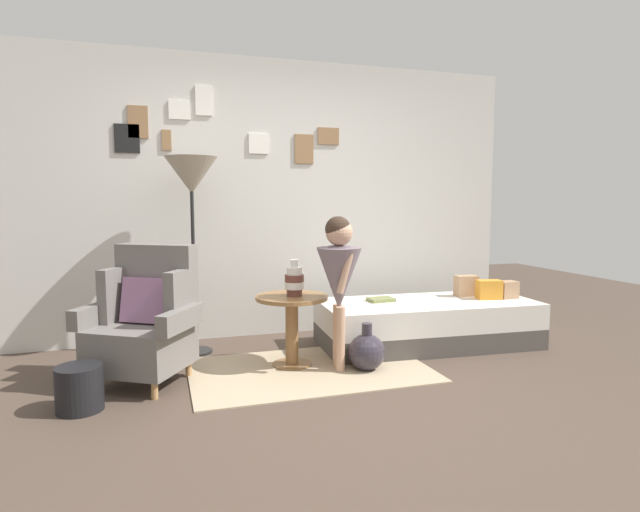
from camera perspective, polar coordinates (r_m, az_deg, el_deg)
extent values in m
plane|color=#4C3D33|center=(3.37, 2.48, -16.29)|extent=(12.00, 12.00, 0.00)
cube|color=beige|center=(5.00, -5.10, 6.24)|extent=(4.80, 0.10, 2.60)
cube|color=black|center=(4.86, -20.51, 12.05)|extent=(0.21, 0.02, 0.24)
cube|color=#9C9C94|center=(4.86, -20.52, 12.05)|extent=(0.16, 0.01, 0.19)
cube|color=olive|center=(5.04, -1.78, 11.71)|extent=(0.18, 0.02, 0.27)
cube|color=slate|center=(5.03, -1.77, 11.72)|extent=(0.14, 0.01, 0.21)
cube|color=olive|center=(4.86, -16.56, 12.15)|extent=(0.08, 0.02, 0.18)
cube|color=gray|center=(4.85, -16.56, 12.15)|extent=(0.06, 0.01, 0.14)
cube|color=olive|center=(5.12, 0.93, 13.08)|extent=(0.21, 0.02, 0.16)
cube|color=slate|center=(5.12, 0.94, 13.08)|extent=(0.16, 0.01, 0.12)
cube|color=white|center=(4.94, -6.81, 12.19)|extent=(0.18, 0.02, 0.18)
cube|color=#5A5A59|center=(4.94, -6.80, 12.20)|extent=(0.14, 0.01, 0.14)
cube|color=white|center=(4.90, -15.26, 15.26)|extent=(0.18, 0.02, 0.16)
cube|color=gray|center=(4.89, -15.26, 15.27)|extent=(0.14, 0.01, 0.13)
cube|color=white|center=(4.93, -12.72, 16.35)|extent=(0.15, 0.02, 0.26)
cube|color=gray|center=(4.92, -12.72, 16.36)|extent=(0.11, 0.01, 0.20)
cube|color=olive|center=(4.88, -19.43, 13.77)|extent=(0.17, 0.02, 0.28)
cube|color=gray|center=(4.87, -19.43, 13.78)|extent=(0.13, 0.01, 0.21)
cube|color=tan|center=(4.03, -1.14, -12.43)|extent=(1.79, 1.12, 0.01)
cylinder|color=tan|center=(3.90, -23.92, -12.74)|extent=(0.04, 0.04, 0.12)
cylinder|color=tan|center=(3.63, -17.78, -13.90)|extent=(0.04, 0.04, 0.12)
cylinder|color=tan|center=(4.24, -20.11, -11.07)|extent=(0.04, 0.04, 0.12)
cylinder|color=tan|center=(4.00, -14.29, -11.94)|extent=(0.04, 0.04, 0.12)
cube|color=slate|center=(3.87, -19.15, -9.42)|extent=(0.80, 0.79, 0.30)
cube|color=slate|center=(3.98, -17.53, -2.71)|extent=(0.58, 0.43, 0.55)
cube|color=slate|center=(4.03, -21.64, -3.94)|extent=(0.23, 0.30, 0.39)
cube|color=slate|center=(3.75, -15.17, -4.45)|extent=(0.23, 0.30, 0.39)
cube|color=slate|center=(4.00, -23.39, -5.87)|extent=(0.34, 0.48, 0.14)
cube|color=slate|center=(3.64, -15.07, -6.73)|extent=(0.34, 0.48, 0.14)
cube|color=gray|center=(3.88, -18.51, -4.67)|extent=(0.39, 0.33, 0.33)
cube|color=#4C4742|center=(4.77, 11.73, -8.55)|extent=(1.94, 0.91, 0.18)
cube|color=silver|center=(4.72, 11.78, -6.20)|extent=(1.94, 0.91, 0.22)
cube|color=tan|center=(5.03, 20.00, -3.51)|extent=(0.17, 0.12, 0.16)
cube|color=orange|center=(4.93, 18.14, -3.54)|extent=(0.23, 0.16, 0.17)
cube|color=tan|center=(5.01, 15.80, -3.19)|extent=(0.21, 0.14, 0.19)
cylinder|color=olive|center=(4.14, -3.10, -11.85)|extent=(0.31, 0.31, 0.02)
cylinder|color=olive|center=(4.06, -3.12, -8.31)|extent=(0.10, 0.10, 0.51)
cylinder|color=olive|center=(4.01, -3.14, -4.59)|extent=(0.56, 0.56, 0.03)
cylinder|color=brown|center=(3.98, -2.84, -4.03)|extent=(0.12, 0.12, 0.06)
cylinder|color=white|center=(3.97, -2.85, -3.24)|extent=(0.15, 0.15, 0.06)
cylinder|color=brown|center=(3.97, -2.85, -2.46)|extent=(0.15, 0.15, 0.06)
cylinder|color=white|center=(3.96, -2.86, -1.67)|extent=(0.12, 0.12, 0.06)
cylinder|color=white|center=(3.95, -2.86, -0.84)|extent=(0.06, 0.06, 0.06)
cylinder|color=black|center=(4.60, -13.53, -10.18)|extent=(0.28, 0.28, 0.02)
cylinder|color=black|center=(4.44, -13.78, -0.41)|extent=(0.03, 0.03, 1.55)
cone|color=#9E937F|center=(4.42, -14.01, 8.62)|extent=(0.43, 0.43, 0.30)
cylinder|color=tan|center=(3.92, 2.25, -9.23)|extent=(0.07, 0.07, 0.50)
cylinder|color=tan|center=(4.01, 1.93, -8.86)|extent=(0.07, 0.07, 0.50)
cone|color=slate|center=(3.87, 2.11, -2.56)|extent=(0.34, 0.34, 0.47)
cylinder|color=slate|center=(3.85, 2.12, -0.23)|extent=(0.17, 0.17, 0.18)
cylinder|color=tan|center=(3.75, 2.82, -1.80)|extent=(0.14, 0.06, 0.32)
cylinder|color=tan|center=(3.98, 2.02, -1.33)|extent=(0.14, 0.06, 0.32)
sphere|color=tan|center=(3.83, 2.13, 2.61)|extent=(0.20, 0.20, 0.20)
sphere|color=#38281E|center=(3.83, 1.99, 2.98)|extent=(0.19, 0.19, 0.19)
cube|color=olive|center=(4.62, 6.72, -4.79)|extent=(0.23, 0.17, 0.03)
sphere|color=#332D38|center=(4.01, 5.17, -10.52)|extent=(0.28, 0.28, 0.28)
cylinder|color=#332D38|center=(3.96, 5.20, -8.02)|extent=(0.08, 0.08, 0.09)
cylinder|color=black|center=(3.59, -24.99, -13.08)|extent=(0.28, 0.28, 0.28)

